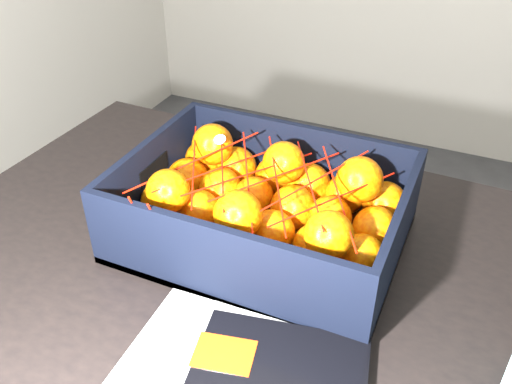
% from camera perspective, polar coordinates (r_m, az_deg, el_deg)
% --- Properties ---
extents(table, '(1.22, 0.83, 0.75)m').
position_cam_1_polar(table, '(0.90, 2.25, -13.72)').
color(table, black).
rests_on(table, ground).
extents(produce_crate, '(0.43, 0.32, 0.13)m').
position_cam_1_polar(produce_crate, '(0.87, 0.80, -2.69)').
color(produce_crate, brown).
rests_on(produce_crate, table).
extents(clementine_heap, '(0.41, 0.30, 0.13)m').
position_cam_1_polar(clementine_heap, '(0.87, 0.85, -1.62)').
color(clementine_heap, orange).
rests_on(clementine_heap, produce_crate).
extents(mesh_net, '(0.35, 0.28, 0.09)m').
position_cam_1_polar(mesh_net, '(0.82, -0.06, 1.32)').
color(mesh_net, red).
rests_on(mesh_net, clementine_heap).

